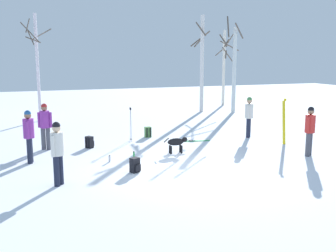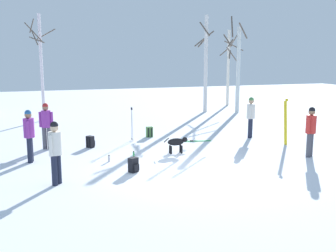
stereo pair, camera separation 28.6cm
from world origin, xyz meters
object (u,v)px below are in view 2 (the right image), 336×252
Objects in this scene: water_bottle_0 at (134,154)px; person_0 at (46,123)px; dog at (177,142)px; backpack_2 at (133,165)px; person_1 at (311,128)px; birch_tree_6 at (229,66)px; ski_pair_lying_0 at (191,141)px; person_4 at (251,115)px; person_3 at (29,132)px; backpack_0 at (90,142)px; person_2 at (55,149)px; backpack_1 at (149,132)px; birch_tree_3 at (41,64)px; ski_pair_planted_0 at (286,122)px; birch_tree_5 at (237,66)px; ski_poles_0 at (132,123)px; birch_tree_4 at (206,62)px; water_bottle_1 at (109,158)px.

person_0 is at bearing 141.29° from water_bottle_0.
person_0 is at bearing 154.07° from dog.
person_1 is at bearing -1.39° from backpack_2.
ski_pair_lying_0 is at bearing -124.07° from birch_tree_6.
person_4 is at bearing -3.82° from person_0.
backpack_0 is (2.12, 1.47, -0.77)m from person_3.
person_2 is 3.90× the size of backpack_1.
backpack_2 is 11.46m from birch_tree_3.
birch_tree_3 is 1.08× the size of birch_tree_6.
ski_pair_planted_0 is 0.32× the size of birch_tree_3.
water_bottle_0 is (0.41, 1.68, -0.11)m from backpack_2.
person_0 is at bearing 166.17° from ski_pair_planted_0.
person_2 is at bearing -136.25° from birch_tree_5.
water_bottle_0 is (-5.73, 1.83, -0.88)m from person_1.
person_0 is 3.34m from ski_poles_0.
birch_tree_6 is at bearing 11.99° from birch_tree_3.
person_0 is 3.90× the size of backpack_2.
person_0 is at bearing -173.29° from ski_poles_0.
person_4 is 8.05× the size of water_bottle_0.
ski_pair_lying_0 is at bearing -130.03° from birch_tree_5.
birch_tree_4 is 1.01× the size of birch_tree_5.
backpack_1 is at bearing -55.66° from birch_tree_3.
person_4 is 6.79m from backpack_2.
person_2 reaches higher than backpack_1.
person_4 is (8.09, 3.78, 0.00)m from person_2.
ski_pair_planted_0 is at bearing 14.86° from backpack_2.
person_2 is at bearing -109.34° from backpack_0.
backpack_1 is at bearing -142.54° from birch_tree_5.
backpack_0 reaches higher than water_bottle_0.
birch_tree_3 is 11.22m from birch_tree_5.
birch_tree_3 is 0.97× the size of birch_tree_5.
person_4 is at bearing -99.97° from birch_tree_4.
person_0 reaches higher than ski_poles_0.
birch_tree_3 is (-2.71, 9.20, 2.88)m from water_bottle_0.
water_bottle_1 is (-2.34, -3.39, -0.11)m from backpack_1.
birch_tree_6 is (12.24, 13.95, 1.75)m from person_2.
ski_pair_lying_0 is (5.53, -0.48, -0.97)m from person_0.
birch_tree_5 is (11.23, 6.32, 1.82)m from person_0.
ski_poles_0 is (-5.48, 2.55, -0.16)m from ski_pair_planted_0.
ski_poles_0 is 0.25× the size of birch_tree_3.
birch_tree_5 is at bearing 43.75° from person_2.
ski_pair_planted_0 is 3.77m from ski_pair_lying_0.
ski_pair_lying_0 is at bearing 46.79° from backpack_2.
birch_tree_4 is (5.38, 6.33, 2.81)m from backpack_1.
backpack_0 is at bearing 34.72° from person_3.
dog is (-3.86, -1.56, -0.59)m from person_4.
backpack_2 is (-5.87, -3.33, -0.77)m from person_4.
birch_tree_5 reaches higher than ski_pair_planted_0.
birch_tree_3 is (-2.30, 10.88, 2.76)m from backpack_2.
dog is 0.16× the size of birch_tree_3.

